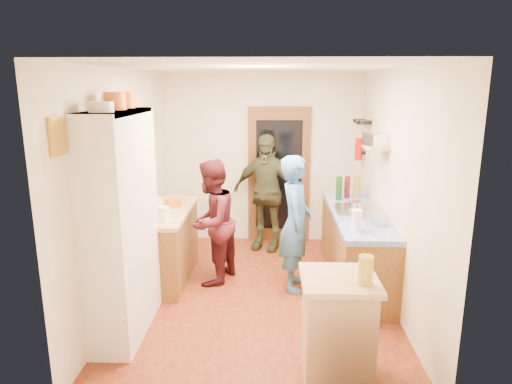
# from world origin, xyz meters

# --- Properties ---
(floor) EXTENTS (3.00, 4.00, 0.02)m
(floor) POSITION_xyz_m (0.00, 0.00, -0.01)
(floor) COLOR brown
(floor) RESTS_ON ground
(ceiling) EXTENTS (3.00, 4.00, 0.02)m
(ceiling) POSITION_xyz_m (0.00, 0.00, 2.61)
(ceiling) COLOR silver
(ceiling) RESTS_ON ground
(wall_back) EXTENTS (3.00, 0.02, 2.60)m
(wall_back) POSITION_xyz_m (0.00, 2.01, 1.30)
(wall_back) COLOR silver
(wall_back) RESTS_ON ground
(wall_front) EXTENTS (3.00, 0.02, 2.60)m
(wall_front) POSITION_xyz_m (0.00, -2.01, 1.30)
(wall_front) COLOR silver
(wall_front) RESTS_ON ground
(wall_left) EXTENTS (0.02, 4.00, 2.60)m
(wall_left) POSITION_xyz_m (-1.51, 0.00, 1.30)
(wall_left) COLOR silver
(wall_left) RESTS_ON ground
(wall_right) EXTENTS (0.02, 4.00, 2.60)m
(wall_right) POSITION_xyz_m (1.51, 0.00, 1.30)
(wall_right) COLOR silver
(wall_right) RESTS_ON ground
(door_frame) EXTENTS (0.95, 0.06, 2.10)m
(door_frame) POSITION_xyz_m (0.25, 1.97, 1.05)
(door_frame) COLOR brown
(door_frame) RESTS_ON ground
(door_glass) EXTENTS (0.70, 0.02, 1.70)m
(door_glass) POSITION_xyz_m (0.25, 1.94, 1.05)
(door_glass) COLOR black
(door_glass) RESTS_ON door_frame
(hutch_body) EXTENTS (0.40, 1.20, 2.20)m
(hutch_body) POSITION_xyz_m (-1.30, -0.80, 1.10)
(hutch_body) COLOR white
(hutch_body) RESTS_ON ground
(hutch_top_shelf) EXTENTS (0.40, 1.14, 0.04)m
(hutch_top_shelf) POSITION_xyz_m (-1.30, -0.80, 2.18)
(hutch_top_shelf) COLOR white
(hutch_top_shelf) RESTS_ON hutch_body
(plate_stack) EXTENTS (0.22, 0.22, 0.09)m
(plate_stack) POSITION_xyz_m (-1.30, -1.10, 2.24)
(plate_stack) COLOR white
(plate_stack) RESTS_ON hutch_top_shelf
(orange_pot_a) EXTENTS (0.20, 0.20, 0.16)m
(orange_pot_a) POSITION_xyz_m (-1.30, -0.74, 2.28)
(orange_pot_a) COLOR orange
(orange_pot_a) RESTS_ON hutch_top_shelf
(orange_pot_b) EXTENTS (0.18, 0.18, 0.16)m
(orange_pot_b) POSITION_xyz_m (-1.30, -0.43, 2.28)
(orange_pot_b) COLOR orange
(orange_pot_b) RESTS_ON hutch_top_shelf
(left_counter_base) EXTENTS (0.60, 1.40, 0.85)m
(left_counter_base) POSITION_xyz_m (-1.20, 0.45, 0.42)
(left_counter_base) COLOR brown
(left_counter_base) RESTS_ON ground
(left_counter_top) EXTENTS (0.64, 1.44, 0.05)m
(left_counter_top) POSITION_xyz_m (-1.20, 0.45, 0.88)
(left_counter_top) COLOR tan
(left_counter_top) RESTS_ON left_counter_base
(toaster) EXTENTS (0.24, 0.18, 0.16)m
(toaster) POSITION_xyz_m (-1.15, 0.04, 0.98)
(toaster) COLOR white
(toaster) RESTS_ON left_counter_top
(kettle) EXTENTS (0.20, 0.20, 0.19)m
(kettle) POSITION_xyz_m (-1.25, 0.28, 0.99)
(kettle) COLOR white
(kettle) RESTS_ON left_counter_top
(orange_bowl) EXTENTS (0.25, 0.25, 0.10)m
(orange_bowl) POSITION_xyz_m (-1.12, 0.65, 0.95)
(orange_bowl) COLOR orange
(orange_bowl) RESTS_ON left_counter_top
(chopping_board) EXTENTS (0.33, 0.27, 0.02)m
(chopping_board) POSITION_xyz_m (-1.18, 1.03, 0.91)
(chopping_board) COLOR tan
(chopping_board) RESTS_ON left_counter_top
(right_counter_base) EXTENTS (0.60, 2.20, 0.84)m
(right_counter_base) POSITION_xyz_m (1.20, 0.50, 0.42)
(right_counter_base) COLOR brown
(right_counter_base) RESTS_ON ground
(right_counter_top) EXTENTS (0.62, 2.22, 0.06)m
(right_counter_top) POSITION_xyz_m (1.20, 0.50, 0.87)
(right_counter_top) COLOR #102FBA
(right_counter_top) RESTS_ON right_counter_base
(hob) EXTENTS (0.55, 0.58, 0.04)m
(hob) POSITION_xyz_m (1.20, 0.45, 0.92)
(hob) COLOR silver
(hob) RESTS_ON right_counter_top
(pot_on_hob) EXTENTS (0.18, 0.18, 0.11)m
(pot_on_hob) POSITION_xyz_m (1.15, 0.38, 1.00)
(pot_on_hob) COLOR silver
(pot_on_hob) RESTS_ON hob
(bottle_a) EXTENTS (0.09, 0.09, 0.32)m
(bottle_a) POSITION_xyz_m (1.05, 1.05, 1.06)
(bottle_a) COLOR #143F14
(bottle_a) RESTS_ON right_counter_top
(bottle_b) EXTENTS (0.09, 0.09, 0.30)m
(bottle_b) POSITION_xyz_m (1.18, 1.18, 1.05)
(bottle_b) COLOR #591419
(bottle_b) RESTS_ON right_counter_top
(bottle_c) EXTENTS (0.08, 0.08, 0.31)m
(bottle_c) POSITION_xyz_m (1.31, 1.16, 1.05)
(bottle_c) COLOR olive
(bottle_c) RESTS_ON right_counter_top
(paper_towel) EXTENTS (0.14, 0.14, 0.24)m
(paper_towel) POSITION_xyz_m (1.05, -0.29, 1.02)
(paper_towel) COLOR white
(paper_towel) RESTS_ON right_counter_top
(mixing_bowl) EXTENTS (0.28, 0.28, 0.09)m
(mixing_bowl) POSITION_xyz_m (1.30, -0.06, 0.94)
(mixing_bowl) COLOR silver
(mixing_bowl) RESTS_ON right_counter_top
(island_base) EXTENTS (0.56, 0.56, 0.86)m
(island_base) POSITION_xyz_m (0.70, -1.51, 0.43)
(island_base) COLOR tan
(island_base) RESTS_ON ground
(island_top) EXTENTS (0.63, 0.63, 0.05)m
(island_top) POSITION_xyz_m (0.70, -1.51, 0.89)
(island_top) COLOR tan
(island_top) RESTS_ON island_base
(cutting_board) EXTENTS (0.35, 0.28, 0.02)m
(cutting_board) POSITION_xyz_m (0.65, -1.46, 0.90)
(cutting_board) COLOR white
(cutting_board) RESTS_ON island_top
(oil_jar) EXTENTS (0.12, 0.12, 0.23)m
(oil_jar) POSITION_xyz_m (0.89, -1.63, 1.03)
(oil_jar) COLOR #AD9E2D
(oil_jar) RESTS_ON island_top
(pan_rail) EXTENTS (0.02, 0.65, 0.02)m
(pan_rail) POSITION_xyz_m (1.46, 1.52, 2.05)
(pan_rail) COLOR silver
(pan_rail) RESTS_ON wall_right
(pan_hang_a) EXTENTS (0.18, 0.18, 0.05)m
(pan_hang_a) POSITION_xyz_m (1.40, 1.35, 1.92)
(pan_hang_a) COLOR black
(pan_hang_a) RESTS_ON pan_rail
(pan_hang_b) EXTENTS (0.16, 0.16, 0.05)m
(pan_hang_b) POSITION_xyz_m (1.40, 1.55, 1.90)
(pan_hang_b) COLOR black
(pan_hang_b) RESTS_ON pan_rail
(pan_hang_c) EXTENTS (0.17, 0.17, 0.05)m
(pan_hang_c) POSITION_xyz_m (1.40, 1.75, 1.91)
(pan_hang_c) COLOR black
(pan_hang_c) RESTS_ON pan_rail
(wall_shelf) EXTENTS (0.26, 0.42, 0.03)m
(wall_shelf) POSITION_xyz_m (1.37, 0.45, 1.70)
(wall_shelf) COLOR tan
(wall_shelf) RESTS_ON wall_right
(radio) EXTENTS (0.29, 0.35, 0.15)m
(radio) POSITION_xyz_m (1.37, 0.45, 1.79)
(radio) COLOR silver
(radio) RESTS_ON wall_shelf
(ext_bracket) EXTENTS (0.06, 0.10, 0.04)m
(ext_bracket) POSITION_xyz_m (1.47, 1.70, 1.45)
(ext_bracket) COLOR black
(ext_bracket) RESTS_ON wall_right
(fire_extinguisher) EXTENTS (0.11, 0.11, 0.32)m
(fire_extinguisher) POSITION_xyz_m (1.41, 1.70, 1.50)
(fire_extinguisher) COLOR red
(fire_extinguisher) RESTS_ON wall_right
(picture_frame) EXTENTS (0.03, 0.25, 0.30)m
(picture_frame) POSITION_xyz_m (-1.48, -1.55, 2.05)
(picture_frame) COLOR gold
(picture_frame) RESTS_ON wall_left
(person_hob) EXTENTS (0.43, 0.62, 1.64)m
(person_hob) POSITION_xyz_m (0.46, 0.20, 0.82)
(person_hob) COLOR teal
(person_hob) RESTS_ON ground
(person_left) EXTENTS (0.81, 0.91, 1.55)m
(person_left) POSITION_xyz_m (-0.55, 0.39, 0.78)
(person_left) COLOR #44141C
(person_left) RESTS_ON ground
(person_back) EXTENTS (1.10, 0.73, 1.73)m
(person_back) POSITION_xyz_m (0.07, 1.58, 0.87)
(person_back) COLOR #353A22
(person_back) RESTS_ON ground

